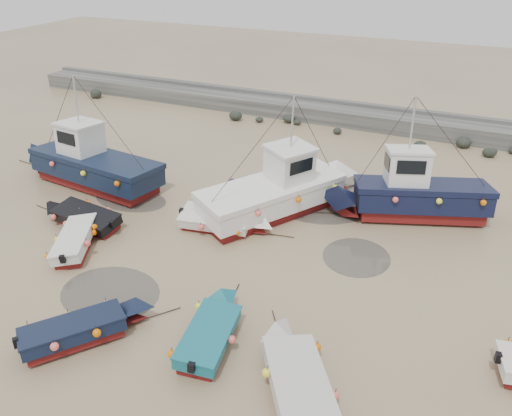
{
  "coord_description": "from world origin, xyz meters",
  "views": [
    {
      "loc": [
        7.78,
        -14.89,
        12.94
      ],
      "look_at": [
        -0.75,
        4.35,
        1.4
      ],
      "focal_mm": 35.0,
      "sensor_mm": 36.0,
      "label": 1
    }
  ],
  "objects_px": {
    "dinghy_5": "(223,219)",
    "dinghy_6": "(295,377)",
    "dinghy_2": "(211,329)",
    "cabin_boat_2": "(410,194)",
    "dinghy_0": "(78,235)",
    "cabin_boat_1": "(281,189)",
    "cabin_boat_0": "(87,163)",
    "person": "(233,211)",
    "dinghy_1": "(84,328)",
    "dinghy_4": "(82,214)"
  },
  "relations": [
    {
      "from": "dinghy_5",
      "to": "dinghy_6",
      "type": "relative_size",
      "value": 1.02
    },
    {
      "from": "dinghy_2",
      "to": "cabin_boat_2",
      "type": "bearing_deg",
      "value": 58.82
    },
    {
      "from": "dinghy_0",
      "to": "cabin_boat_1",
      "type": "bearing_deg",
      "value": 15.3
    },
    {
      "from": "dinghy_0",
      "to": "dinghy_5",
      "type": "distance_m",
      "value": 6.93
    },
    {
      "from": "dinghy_6",
      "to": "cabin_boat_2",
      "type": "relative_size",
      "value": 0.59
    },
    {
      "from": "dinghy_6",
      "to": "cabin_boat_0",
      "type": "relative_size",
      "value": 0.5
    },
    {
      "from": "person",
      "to": "cabin_boat_1",
      "type": "bearing_deg",
      "value": 169.86
    },
    {
      "from": "dinghy_1",
      "to": "cabin_boat_1",
      "type": "xyz_separation_m",
      "value": [
        2.96,
        11.82,
        0.76
      ]
    },
    {
      "from": "cabin_boat_1",
      "to": "dinghy_6",
      "type": "bearing_deg",
      "value": -34.62
    },
    {
      "from": "dinghy_1",
      "to": "person",
      "type": "xyz_separation_m",
      "value": [
        0.63,
        10.81,
        -0.55
      ]
    },
    {
      "from": "dinghy_5",
      "to": "cabin_boat_2",
      "type": "distance_m",
      "value": 9.61
    },
    {
      "from": "cabin_boat_0",
      "to": "cabin_boat_1",
      "type": "distance_m",
      "value": 11.62
    },
    {
      "from": "dinghy_0",
      "to": "cabin_boat_2",
      "type": "bearing_deg",
      "value": 5.94
    },
    {
      "from": "dinghy_2",
      "to": "cabin_boat_0",
      "type": "height_order",
      "value": "cabin_boat_0"
    },
    {
      "from": "dinghy_0",
      "to": "dinghy_1",
      "type": "distance_m",
      "value": 6.69
    },
    {
      "from": "dinghy_0",
      "to": "dinghy_2",
      "type": "bearing_deg",
      "value": -46.76
    },
    {
      "from": "dinghy_0",
      "to": "dinghy_4",
      "type": "distance_m",
      "value": 1.99
    },
    {
      "from": "dinghy_6",
      "to": "cabin_boat_1",
      "type": "bearing_deg",
      "value": 80.68
    },
    {
      "from": "dinghy_1",
      "to": "dinghy_5",
      "type": "distance_m",
      "value": 9.05
    },
    {
      "from": "cabin_boat_2",
      "to": "cabin_boat_0",
      "type": "bearing_deg",
      "value": 81.64
    },
    {
      "from": "dinghy_2",
      "to": "person",
      "type": "xyz_separation_m",
      "value": [
        -3.61,
        9.02,
        -0.56
      ]
    },
    {
      "from": "dinghy_2",
      "to": "dinghy_4",
      "type": "bearing_deg",
      "value": 145.74
    },
    {
      "from": "person",
      "to": "cabin_boat_2",
      "type": "bearing_deg",
      "value": 166.5
    },
    {
      "from": "cabin_boat_2",
      "to": "dinghy_1",
      "type": "bearing_deg",
      "value": 126.94
    },
    {
      "from": "cabin_boat_2",
      "to": "person",
      "type": "xyz_separation_m",
      "value": [
        -8.6,
        -3.13,
        -1.35
      ]
    },
    {
      "from": "dinghy_1",
      "to": "dinghy_0",
      "type": "bearing_deg",
      "value": 171.35
    },
    {
      "from": "dinghy_0",
      "to": "dinghy_4",
      "type": "bearing_deg",
      "value": 98.25
    },
    {
      "from": "dinghy_4",
      "to": "dinghy_1",
      "type": "bearing_deg",
      "value": -131.42
    },
    {
      "from": "cabin_boat_1",
      "to": "cabin_boat_2",
      "type": "distance_m",
      "value": 6.62
    },
    {
      "from": "cabin_boat_1",
      "to": "dinghy_4",
      "type": "bearing_deg",
      "value": -116.89
    },
    {
      "from": "person",
      "to": "cabin_boat_0",
      "type": "bearing_deg",
      "value": -31.04
    },
    {
      "from": "dinghy_2",
      "to": "dinghy_5",
      "type": "relative_size",
      "value": 0.94
    },
    {
      "from": "dinghy_2",
      "to": "dinghy_4",
      "type": "distance_m",
      "value": 11.02
    },
    {
      "from": "dinghy_2",
      "to": "dinghy_6",
      "type": "xyz_separation_m",
      "value": [
        3.5,
        -0.87,
        -0.02
      ]
    },
    {
      "from": "dinghy_5",
      "to": "cabin_boat_1",
      "type": "bearing_deg",
      "value": 136.28
    },
    {
      "from": "dinghy_1",
      "to": "dinghy_5",
      "type": "bearing_deg",
      "value": 121.89
    },
    {
      "from": "dinghy_6",
      "to": "person",
      "type": "distance_m",
      "value": 12.2
    },
    {
      "from": "dinghy_0",
      "to": "dinghy_5",
      "type": "bearing_deg",
      "value": 8.93
    },
    {
      "from": "dinghy_6",
      "to": "cabin_boat_1",
      "type": "relative_size",
      "value": 0.57
    },
    {
      "from": "dinghy_1",
      "to": "cabin_boat_2",
      "type": "bearing_deg",
      "value": 94.9
    },
    {
      "from": "cabin_boat_2",
      "to": "dinghy_6",
      "type": "bearing_deg",
      "value": 153.94
    },
    {
      "from": "dinghy_1",
      "to": "cabin_boat_0",
      "type": "xyz_separation_m",
      "value": [
        -8.57,
        10.41,
        0.75
      ]
    },
    {
      "from": "dinghy_0",
      "to": "person",
      "type": "xyz_separation_m",
      "value": [
        5.19,
        5.92,
        -0.55
      ]
    },
    {
      "from": "dinghy_2",
      "to": "dinghy_5",
      "type": "xyz_separation_m",
      "value": [
        -3.22,
        7.2,
        -0.01
      ]
    },
    {
      "from": "dinghy_4",
      "to": "person",
      "type": "height_order",
      "value": "dinghy_4"
    },
    {
      "from": "dinghy_5",
      "to": "cabin_boat_1",
      "type": "height_order",
      "value": "cabin_boat_1"
    },
    {
      "from": "dinghy_5",
      "to": "cabin_boat_1",
      "type": "relative_size",
      "value": 0.57
    },
    {
      "from": "cabin_boat_1",
      "to": "person",
      "type": "relative_size",
      "value": 5.26
    },
    {
      "from": "dinghy_4",
      "to": "dinghy_5",
      "type": "bearing_deg",
      "value": -62.54
    },
    {
      "from": "dinghy_4",
      "to": "dinghy_5",
      "type": "xyz_separation_m",
      "value": [
        6.74,
        2.48,
        0.0
      ]
    }
  ]
}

